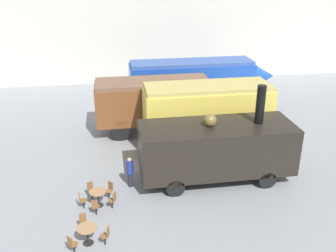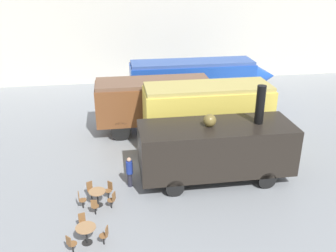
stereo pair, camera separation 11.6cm
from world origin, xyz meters
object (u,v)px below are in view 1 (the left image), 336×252
passenger_coach_wooden (153,100)px  cafe_table_near (98,195)px  streamlined_locomotive (201,78)px  cafe_chair_0 (81,199)px  cafe_table_mid (87,231)px  visitor_person (130,171)px  steam_locomotive (216,147)px  passenger_coach_vintage (207,111)px

passenger_coach_wooden → cafe_table_near: passenger_coach_wooden is taller
streamlined_locomotive → cafe_chair_0: bearing=-123.9°
cafe_table_near → cafe_table_mid: 2.59m
visitor_person → cafe_table_mid: bearing=-116.4°
steam_locomotive → passenger_coach_wooden: bearing=110.0°
streamlined_locomotive → visitor_person: bearing=-119.3°
passenger_coach_vintage → cafe_chair_0: size_ratio=8.61×
cafe_table_mid → visitor_person: (1.98, 4.00, 0.29)m
cafe_table_near → visitor_person: size_ratio=0.48×
cafe_table_near → passenger_coach_vintage: bearing=39.0°
cafe_table_near → cafe_table_mid: same height
passenger_coach_wooden → steam_locomotive: 7.17m
cafe_chair_0 → visitor_person: 2.84m
steam_locomotive → cafe_chair_0: bearing=-166.0°
passenger_coach_wooden → visitor_person: passenger_coach_wooden is taller
passenger_coach_vintage → cafe_table_near: bearing=-141.0°
cafe_table_mid → cafe_chair_0: cafe_chair_0 is taller
passenger_coach_wooden → cafe_table_mid: size_ratio=9.19×
streamlined_locomotive → passenger_coach_wooden: bearing=-133.4°
streamlined_locomotive → passenger_coach_wooden: 6.44m
streamlined_locomotive → cafe_table_mid: (-8.44, -15.53, -1.56)m
passenger_coach_vintage → steam_locomotive: (-0.42, -3.68, -0.53)m
steam_locomotive → visitor_person: 4.58m
passenger_coach_wooden → passenger_coach_vintage: size_ratio=1.01×
streamlined_locomotive → passenger_coach_vintage: bearing=-101.4°
cafe_table_near → passenger_coach_wooden: bearing=66.5°
cafe_table_near → cafe_table_mid: size_ratio=0.95×
passenger_coach_vintage → visitor_person: 6.38m
passenger_coach_wooden → steam_locomotive: size_ratio=0.96×
steam_locomotive → streamlined_locomotive: bearing=80.2°
streamlined_locomotive → passenger_coach_vintage: passenger_coach_vintage is taller
streamlined_locomotive → cafe_table_mid: streamlined_locomotive is taller
passenger_coach_wooden → cafe_table_near: size_ratio=9.63×
streamlined_locomotive → cafe_table_near: size_ratio=14.93×
streamlined_locomotive → visitor_person: (-6.46, -11.52, -1.28)m
cafe_table_mid → cafe_chair_0: (-0.36, 2.43, -0.09)m
passenger_coach_wooden → cafe_chair_0: (-4.37, -8.42, -1.64)m
cafe_table_mid → visitor_person: 4.48m
cafe_table_near → visitor_person: 2.17m
passenger_coach_wooden → visitor_person: (-2.03, -6.85, -1.26)m
steam_locomotive → visitor_person: (-4.48, -0.12, -0.94)m
streamlined_locomotive → cafe_table_near: streamlined_locomotive is taller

